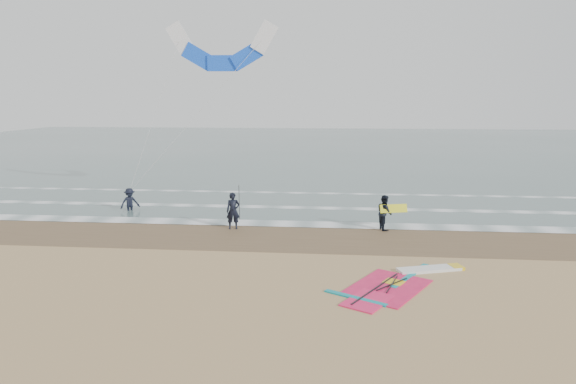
# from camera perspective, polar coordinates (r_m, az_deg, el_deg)

# --- Properties ---
(ground) EXTENTS (120.00, 120.00, 0.00)m
(ground) POSITION_cam_1_polar(r_m,az_deg,el_deg) (17.16, 3.76, -10.38)
(ground) COLOR tan
(ground) RESTS_ON ground
(sea_water) EXTENTS (120.00, 80.00, 0.02)m
(sea_water) POSITION_cam_1_polar(r_m,az_deg,el_deg) (64.33, 5.06, 4.97)
(sea_water) COLOR #47605E
(sea_water) RESTS_ON ground
(wet_sand_band) EXTENTS (120.00, 5.00, 0.01)m
(wet_sand_band) POSITION_cam_1_polar(r_m,az_deg,el_deg) (22.87, 4.22, -5.03)
(wet_sand_band) COLOR brown
(wet_sand_band) RESTS_ON ground
(foam_waterline) EXTENTS (120.00, 9.15, 0.02)m
(foam_waterline) POSITION_cam_1_polar(r_m,az_deg,el_deg) (27.17, 4.43, -2.49)
(foam_waterline) COLOR white
(foam_waterline) RESTS_ON ground
(windsurf_rig) EXTENTS (4.98, 4.71, 0.12)m
(windsurf_rig) POSITION_cam_1_polar(r_m,az_deg,el_deg) (17.76, 12.37, -9.78)
(windsurf_rig) COLOR white
(windsurf_rig) RESTS_ON ground
(person_standing) EXTENTS (0.71, 0.54, 1.74)m
(person_standing) POSITION_cam_1_polar(r_m,az_deg,el_deg) (24.19, -6.12, -2.10)
(person_standing) COLOR black
(person_standing) RESTS_ON ground
(person_walking) EXTENTS (0.82, 0.94, 1.65)m
(person_walking) POSITION_cam_1_polar(r_m,az_deg,el_deg) (24.34, 10.67, -2.25)
(person_walking) COLOR black
(person_walking) RESTS_ON ground
(person_wading) EXTENTS (1.19, 1.11, 1.61)m
(person_wading) POSITION_cam_1_polar(r_m,az_deg,el_deg) (29.19, -17.20, -0.48)
(person_wading) COLOR black
(person_wading) RESTS_ON ground
(held_pole) EXTENTS (0.17, 0.86, 1.82)m
(held_pole) POSITION_cam_1_polar(r_m,az_deg,el_deg) (24.05, -5.44, -1.18)
(held_pole) COLOR black
(held_pole) RESTS_ON ground
(carried_kiteboard) EXTENTS (1.30, 0.51, 0.39)m
(carried_kiteboard) POSITION_cam_1_polar(r_m,az_deg,el_deg) (24.24, 11.65, -1.81)
(carried_kiteboard) COLOR yellow
(carried_kiteboard) RESTS_ON ground
(surf_kite) EXTENTS (7.91, 2.86, 9.30)m
(surf_kite) POSITION_cam_1_polar(r_m,az_deg,el_deg) (29.98, -7.37, 15.30)
(surf_kite) COLOR white
(surf_kite) RESTS_ON ground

